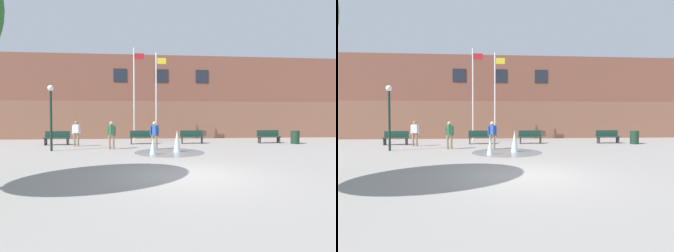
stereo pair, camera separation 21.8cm
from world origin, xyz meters
TOP-DOWN VIEW (x-y plane):
  - ground_plane at (0.00, 0.00)m, footprint 100.00×100.00m
  - library_building at (0.00, 17.39)m, footprint 36.00×6.05m
  - splash_fountain at (-0.20, 5.36)m, footprint 3.65×3.65m
  - park_bench_far_left at (-7.21, 9.75)m, footprint 1.60×0.44m
  - park_bench_center at (-1.66, 9.97)m, footprint 1.60×0.44m
  - park_bench_under_right_flagpole at (1.81, 9.91)m, footprint 1.60×0.44m
  - park_bench_near_trashcan at (7.29, 9.74)m, footprint 1.60×0.44m
  - adult_watching at (-3.34, 7.08)m, footprint 0.50×0.39m
  - adult_near_bench at (-5.72, 8.73)m, footprint 0.50×0.23m
  - teen_by_trashcan at (-0.90, 6.81)m, footprint 0.50×0.38m
  - flagpole_left at (-2.20, 11.81)m, footprint 0.80×0.10m
  - flagpole_right at (-0.54, 11.81)m, footprint 0.80×0.10m
  - lamp_post_left_lane at (-6.49, 6.59)m, footprint 0.32×0.32m
  - trash_can at (8.88, 9.11)m, footprint 0.56×0.56m

SIDE VIEW (x-z plane):
  - ground_plane at x=0.00m, z-range 0.00..0.00m
  - splash_fountain at x=-0.20m, z-range -0.21..0.95m
  - trash_can at x=8.88m, z-range 0.00..0.90m
  - park_bench_far_left at x=-7.21m, z-range 0.02..0.93m
  - park_bench_center at x=-1.66m, z-range 0.02..0.93m
  - park_bench_under_right_flagpole at x=1.81m, z-range 0.02..0.93m
  - park_bench_near_trashcan at x=7.29m, z-range 0.02..0.93m
  - adult_watching at x=-3.34m, z-range 0.14..1.73m
  - adult_near_bench at x=-5.72m, z-range 0.14..1.73m
  - teen_by_trashcan at x=-0.90m, z-range 0.14..1.73m
  - lamp_post_left_lane at x=-6.49m, z-range 0.57..4.13m
  - library_building at x=0.00m, z-range 0.00..7.13m
  - flagpole_right at x=-0.54m, z-range 0.23..6.94m
  - flagpole_left at x=-2.20m, z-range 0.24..7.25m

